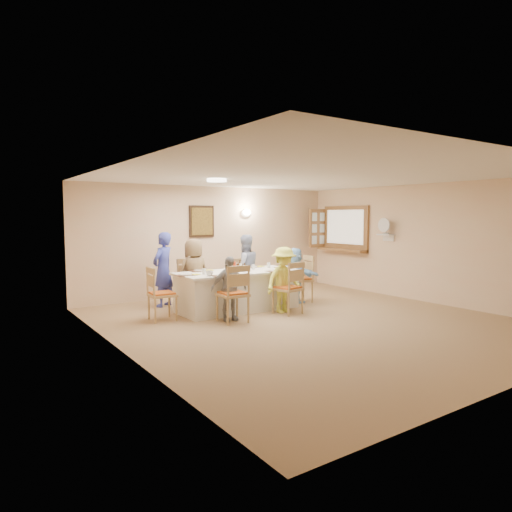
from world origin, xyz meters
TOP-DOWN VIEW (x-y plane):
  - ground at (0.00, 0.00)m, footprint 7.00×7.00m
  - room_walls at (0.00, 0.00)m, footprint 7.00×7.00m
  - wall_picture at (-0.30, 3.46)m, footprint 0.62×0.05m
  - wall_sconce at (0.90, 3.44)m, footprint 0.26×0.09m
  - ceiling_light at (-1.00, 1.50)m, footprint 0.36×0.36m
  - serving_hatch at (3.21, 2.40)m, footprint 0.06×1.50m
  - hatch_sill at (3.09, 2.40)m, footprint 0.30×1.50m
  - shutter_door at (2.95, 3.16)m, footprint 0.55×0.04m
  - fan_shelf at (3.13, 1.05)m, footprint 0.22×0.36m
  - desk_fan at (3.10, 1.05)m, footprint 0.30×0.30m
  - dining_table at (-0.52, 1.56)m, footprint 2.40×1.01m
  - chair_back_left at (-1.12, 2.36)m, footprint 0.48×0.48m
  - chair_back_right at (0.08, 2.36)m, footprint 0.46×0.46m
  - chair_front_left at (-1.12, 0.76)m, footprint 0.50×0.50m
  - chair_front_right at (0.08, 0.76)m, footprint 0.55×0.55m
  - chair_left_end at (-2.07, 1.56)m, footprint 0.49×0.49m
  - chair_right_end at (1.03, 1.56)m, footprint 0.56×0.56m
  - diner_back_left at (-1.12, 2.24)m, footprint 0.71×0.49m
  - diner_back_right at (0.08, 2.24)m, footprint 0.84×0.73m
  - diner_front_left at (-1.12, 0.88)m, footprint 0.73×0.44m
  - diner_front_right at (0.08, 0.88)m, footprint 0.88×0.60m
  - diner_right_end at (0.90, 1.56)m, footprint 1.18×0.65m
  - caregiver at (-1.57, 2.71)m, footprint 0.87×0.85m
  - placemat_fl at (-1.12, 1.14)m, footprint 0.37×0.27m
  - plate_fl at (-1.12, 1.14)m, footprint 0.23×0.23m
  - napkin_fl at (-0.94, 1.09)m, footprint 0.13×0.13m
  - placemat_fr at (0.08, 1.14)m, footprint 0.35×0.26m
  - plate_fr at (0.08, 1.14)m, footprint 0.26×0.26m
  - napkin_fr at (0.26, 1.09)m, footprint 0.14×0.14m
  - placemat_bl at (-1.12, 1.98)m, footprint 0.38×0.28m
  - plate_bl at (-1.12, 1.98)m, footprint 0.23×0.23m
  - napkin_bl at (-0.94, 1.93)m, footprint 0.14×0.14m
  - placemat_br at (0.08, 1.98)m, footprint 0.35×0.26m
  - plate_br at (0.08, 1.98)m, footprint 0.24×0.24m
  - napkin_br at (0.26, 1.93)m, footprint 0.14×0.14m
  - placemat_le at (-1.62, 1.56)m, footprint 0.36×0.26m
  - plate_le at (-1.62, 1.56)m, footprint 0.22×0.22m
  - napkin_le at (-1.44, 1.51)m, footprint 0.13×0.13m
  - placemat_re at (0.60, 1.56)m, footprint 0.34×0.26m
  - plate_re at (0.60, 1.56)m, footprint 0.25×0.25m
  - napkin_re at (0.78, 1.51)m, footprint 0.14×0.14m
  - teacup_a at (-1.31, 1.23)m, footprint 0.13×0.13m
  - teacup_b at (-0.08, 2.10)m, footprint 0.10×0.10m
  - bowl_a at (-0.76, 1.32)m, footprint 0.21×0.21m
  - bowl_b at (-0.18, 1.84)m, footprint 0.31×0.31m
  - condiment_ketchup at (-0.58, 1.60)m, footprint 0.13×0.13m
  - condiment_brown at (-0.45, 1.60)m, footprint 0.14×0.15m
  - condiment_malt at (-0.38, 1.53)m, footprint 0.17×0.17m
  - drinking_glass at (-0.67, 1.61)m, footprint 0.06×0.06m

SIDE VIEW (x-z plane):
  - ground at x=0.00m, z-range 0.00..0.00m
  - dining_table at x=-0.52m, z-range 0.00..0.76m
  - chair_back_right at x=0.08m, z-range 0.00..0.91m
  - chair_left_end at x=-2.07m, z-range 0.00..0.95m
  - chair_back_left at x=-1.12m, z-range 0.00..0.97m
  - chair_front_right at x=0.08m, z-range 0.00..0.99m
  - chair_right_end at x=1.03m, z-range 0.00..0.99m
  - chair_front_left at x=-1.12m, z-range 0.00..1.00m
  - diner_front_left at x=-1.12m, z-range 0.00..1.13m
  - diner_right_end at x=0.90m, z-range 0.00..1.16m
  - diner_front_right at x=0.08m, z-range 0.00..1.24m
  - diner_back_left at x=-1.12m, z-range 0.00..1.38m
  - diner_back_right at x=0.08m, z-range 0.00..1.43m
  - caregiver at x=-1.57m, z-range 0.00..1.50m
  - placemat_fl at x=-1.12m, z-range 0.76..0.77m
  - placemat_fr at x=0.08m, z-range 0.76..0.77m
  - placemat_bl at x=-1.12m, z-range 0.76..0.77m
  - placemat_br at x=0.08m, z-range 0.76..0.77m
  - placemat_le at x=-1.62m, z-range 0.76..0.77m
  - placemat_re at x=0.60m, z-range 0.76..0.77m
  - napkin_fl at x=-0.94m, z-range 0.77..0.77m
  - napkin_fr at x=0.26m, z-range 0.77..0.77m
  - napkin_bl at x=-0.94m, z-range 0.77..0.77m
  - napkin_br at x=0.26m, z-range 0.77..0.77m
  - napkin_le at x=-1.44m, z-range 0.77..0.77m
  - napkin_re at x=0.78m, z-range 0.77..0.77m
  - plate_fl at x=-1.12m, z-range 0.77..0.78m
  - plate_fr at x=0.08m, z-range 0.76..0.78m
  - plate_bl at x=-1.12m, z-range 0.77..0.78m
  - plate_br at x=0.08m, z-range 0.77..0.78m
  - plate_le at x=-1.62m, z-range 0.77..0.78m
  - plate_re at x=0.60m, z-range 0.77..0.78m
  - bowl_a at x=-0.76m, z-range 0.76..0.81m
  - bowl_b at x=-0.18m, z-range 0.76..0.82m
  - teacup_b at x=-0.08m, z-range 0.76..0.84m
  - teacup_a at x=-1.31m, z-range 0.76..0.86m
  - drinking_glass at x=-0.67m, z-range 0.77..0.86m
  - condiment_malt at x=-0.38m, z-range 0.76..0.92m
  - condiment_brown at x=-0.45m, z-range 0.76..0.97m
  - condiment_ketchup at x=-0.58m, z-range 0.76..1.01m
  - hatch_sill at x=3.09m, z-range 0.95..1.00m
  - fan_shelf at x=3.13m, z-range 1.39..1.41m
  - serving_hatch at x=3.21m, z-range 0.92..2.08m
  - shutter_door at x=2.95m, z-range 1.00..2.00m
  - room_walls at x=0.00m, z-range -1.99..5.01m
  - desk_fan at x=3.10m, z-range 1.41..1.69m
  - wall_picture at x=-0.30m, z-range 1.34..2.06m
  - wall_sconce at x=0.90m, z-range 1.81..1.99m
  - ceiling_light at x=-1.00m, z-range 2.45..2.50m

